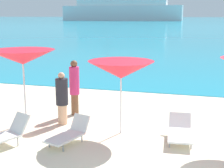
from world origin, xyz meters
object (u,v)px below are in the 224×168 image
object	(u,v)px
beachgoer_1	(62,97)
cruise_ship	(121,7)
lounge_chair_3	(6,133)
beachgoer_0	(74,86)
umbrella_2	(121,70)
lounge_chair_2	(180,131)
umbrella_1	(23,57)
lounge_chair_4	(69,133)

from	to	relation	value
beachgoer_1	cruise_ship	bearing A→B (deg)	32.13
lounge_chair_3	beachgoer_0	xyz separation A→B (m)	(0.68, 3.02, 0.65)
umbrella_2	beachgoer_0	world-z (taller)	umbrella_2
beachgoer_1	cruise_ship	xyz separation A→B (m)	(-41.29, 169.40, 6.29)
lounge_chair_2	lounge_chair_3	world-z (taller)	lounge_chair_3
lounge_chair_3	beachgoer_1	xyz separation A→B (m)	(0.68, 2.00, 0.51)
umbrella_1	lounge_chair_2	bearing A→B (deg)	-1.02
umbrella_1	lounge_chair_4	xyz separation A→B (m)	(1.90, -1.08, -1.81)
umbrella_2	lounge_chair_3	bearing A→B (deg)	-146.77
lounge_chair_2	lounge_chair_4	distance (m)	2.96
umbrella_1	umbrella_2	world-z (taller)	umbrella_1
umbrella_2	lounge_chair_4	world-z (taller)	umbrella_2
beachgoer_0	beachgoer_1	size ratio (longest dim) A/B	1.14
umbrella_2	beachgoer_1	size ratio (longest dim) A/B	1.28
lounge_chair_3	beachgoer_0	distance (m)	3.16
cruise_ship	lounge_chair_3	bearing A→B (deg)	-76.07
lounge_chair_2	beachgoer_0	xyz separation A→B (m)	(-3.60, 1.40, 0.73)
umbrella_1	lounge_chair_4	bearing A→B (deg)	-29.46
beachgoer_0	beachgoer_1	xyz separation A→B (m)	(0.00, -1.02, -0.14)
umbrella_1	cruise_ship	distance (m)	174.46
umbrella_2	lounge_chair_3	distance (m)	3.46
beachgoer_1	beachgoer_0	bearing A→B (deg)	18.70
umbrella_1	beachgoer_1	size ratio (longest dim) A/B	1.42
lounge_chair_3	umbrella_2	bearing A→B (deg)	57.34
lounge_chair_4	beachgoer_1	distance (m)	1.69
umbrella_1	beachgoer_0	size ratio (longest dim) A/B	1.24
lounge_chair_2	umbrella_2	bearing A→B (deg)	171.53
umbrella_1	beachgoer_1	bearing A→B (deg)	15.11
lounge_chair_4	cruise_ship	distance (m)	176.02
umbrella_1	cruise_ship	xyz separation A→B (m)	(-40.20, 169.69, 5.06)
umbrella_2	lounge_chair_3	xyz separation A→B (m)	(-2.61, -1.71, -1.49)
lounge_chair_2	cruise_ship	distance (m)	175.75
lounge_chair_2	beachgoer_1	bearing A→B (deg)	168.52
lounge_chair_4	beachgoer_0	size ratio (longest dim) A/B	0.76
lounge_chair_3	beachgoer_0	world-z (taller)	beachgoer_0
lounge_chair_2	umbrella_1	bearing A→B (deg)	173.53
beachgoer_0	umbrella_1	bearing A→B (deg)	145.36
beachgoer_0	cruise_ship	distance (m)	173.48
beachgoer_0	beachgoer_1	distance (m)	1.03
umbrella_2	umbrella_1	bearing A→B (deg)	-179.92
umbrella_2	lounge_chair_3	world-z (taller)	umbrella_2
umbrella_1	cruise_ship	bearing A→B (deg)	103.33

